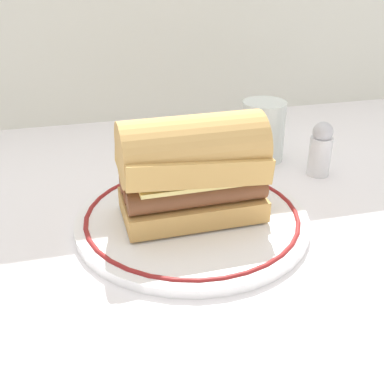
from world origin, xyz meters
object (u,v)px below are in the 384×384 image
object	(u,v)px
sausage_sandwich	(192,167)
salt_shaker	(320,149)
plate	(192,218)
drinking_glass	(263,135)

from	to	relation	value
sausage_sandwich	salt_shaker	bearing A→B (deg)	21.30
plate	drinking_glass	bearing A→B (deg)	46.61
plate	sausage_sandwich	size ratio (longest dim) A/B	1.68
sausage_sandwich	salt_shaker	distance (m)	0.24
plate	sausage_sandwich	xyz separation A→B (m)	(-0.00, -0.00, 0.07)
salt_shaker	plate	bearing A→B (deg)	-157.46
plate	salt_shaker	world-z (taller)	salt_shaker
sausage_sandwich	drinking_glass	distance (m)	0.24
plate	sausage_sandwich	distance (m)	0.07
sausage_sandwich	plate	bearing A→B (deg)	25.33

